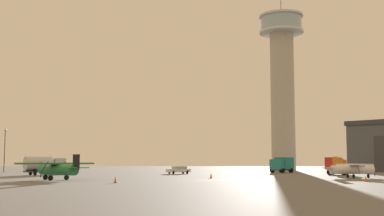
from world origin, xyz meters
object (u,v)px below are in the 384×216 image
(truck_fuel_tanker_silver, at_px, (44,165))
(traffic_cone_near_right, at_px, (115,180))
(truck_box_teal, at_px, (282,164))
(traffic_cone_near_left, at_px, (366,179))
(traffic_cone_mid_apron, at_px, (211,176))
(control_tower, at_px, (282,78))
(light_post_west, at_px, (5,146))
(car_white, at_px, (179,170))
(airplane_white, at_px, (351,168))
(airplane_green, at_px, (58,168))
(truck_fuel_tanker_orange, at_px, (338,165))

(truck_fuel_tanker_silver, xyz_separation_m, traffic_cone_near_right, (16.82, -30.76, -1.36))
(truck_box_teal, xyz_separation_m, traffic_cone_near_left, (2.05, -44.71, -1.39))
(truck_fuel_tanker_silver, relative_size, traffic_cone_mid_apron, 8.99)
(control_tower, height_order, traffic_cone_mid_apron, control_tower)
(truck_box_teal, relative_size, light_post_west, 0.66)
(truck_box_teal, relative_size, car_white, 1.31)
(airplane_white, bearing_deg, truck_fuel_tanker_silver, 156.61)
(light_post_west, bearing_deg, truck_fuel_tanker_silver, -55.44)
(airplane_green, distance_m, traffic_cone_near_right, 10.85)
(airplane_green, distance_m, traffic_cone_mid_apron, 19.91)
(truck_fuel_tanker_silver, xyz_separation_m, car_white, (21.76, 9.07, -0.97))
(light_post_west, height_order, traffic_cone_near_left, light_post_west)
(traffic_cone_near_left, xyz_separation_m, traffic_cone_mid_apron, (-16.94, 11.02, 0.04))
(airplane_white, relative_size, truck_box_teal, 1.58)
(truck_box_teal, height_order, traffic_cone_near_right, truck_box_teal)
(truck_fuel_tanker_silver, xyz_separation_m, traffic_cone_near_left, (44.04, -26.59, -1.39))
(traffic_cone_near_right, xyz_separation_m, traffic_cone_mid_apron, (10.27, 15.18, 0.01))
(airplane_green, distance_m, truck_box_teal, 53.18)
(airplane_white, xyz_separation_m, airplane_green, (-37.00, -8.46, 0.12))
(truck_fuel_tanker_orange, height_order, traffic_cone_mid_apron, truck_fuel_tanker_orange)
(control_tower, bearing_deg, car_white, -124.32)
(airplane_green, height_order, truck_fuel_tanker_orange, airplane_green)
(truck_fuel_tanker_orange, bearing_deg, traffic_cone_mid_apron, 148.96)
(traffic_cone_near_right, bearing_deg, truck_fuel_tanker_silver, 118.67)
(airplane_white, distance_m, car_white, 34.06)
(control_tower, bearing_deg, traffic_cone_near_right, -111.42)
(truck_fuel_tanker_orange, bearing_deg, truck_fuel_tanker_silver, 112.13)
(traffic_cone_near_right, bearing_deg, truck_fuel_tanker_orange, 45.51)
(airplane_white, height_order, truck_fuel_tanker_silver, truck_fuel_tanker_silver)
(car_white, relative_size, traffic_cone_near_left, 6.99)
(airplane_green, xyz_separation_m, truck_box_teal, (33.14, 41.60, 0.30))
(traffic_cone_near_left, bearing_deg, truck_fuel_tanker_orange, 81.01)
(control_tower, xyz_separation_m, airplane_green, (-38.00, -69.29, -22.16))
(airplane_white, xyz_separation_m, traffic_cone_mid_apron, (-18.75, -0.56, -0.94))
(airplane_white, height_order, traffic_cone_mid_apron, airplane_white)
(airplane_white, relative_size, airplane_green, 1.06)
(control_tower, height_order, truck_box_teal, control_tower)
(car_white, distance_m, traffic_cone_near_right, 40.14)
(airplane_white, xyz_separation_m, traffic_cone_near_right, (-29.02, -15.74, -0.95))
(car_white, distance_m, traffic_cone_mid_apron, 25.22)
(control_tower, relative_size, traffic_cone_mid_apron, 60.09)
(control_tower, xyz_separation_m, traffic_cone_near_right, (-30.03, -76.57, -23.23))
(truck_box_teal, distance_m, traffic_cone_mid_apron, 36.87)
(control_tower, relative_size, light_post_west, 4.83)
(control_tower, height_order, traffic_cone_near_left, control_tower)
(airplane_green, relative_size, traffic_cone_mid_apron, 12.17)
(car_white, bearing_deg, truck_fuel_tanker_orange, 135.45)
(truck_fuel_tanker_silver, bearing_deg, traffic_cone_mid_apron, -66.72)
(control_tower, height_order, truck_fuel_tanker_silver, control_tower)
(car_white, height_order, traffic_cone_near_left, car_white)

